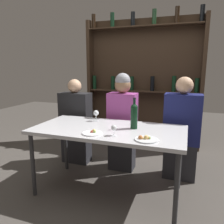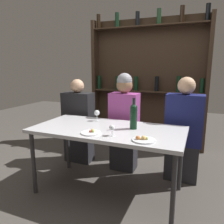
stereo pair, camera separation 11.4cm
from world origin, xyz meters
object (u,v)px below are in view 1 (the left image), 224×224
(wine_glass_1, at_px, (96,113))
(seated_person_right, at_px, (181,132))
(wine_glass_0, at_px, (114,128))
(seated_person_left, at_px, (76,124))
(food_plate_1, at_px, (93,133))
(wine_bottle, at_px, (134,115))
(food_plate_0, at_px, (146,139))
(seated_person_center, at_px, (122,123))

(wine_glass_1, relative_size, seated_person_right, 0.10)
(wine_glass_0, xyz_separation_m, seated_person_left, (-0.86, 0.82, -0.25))
(seated_person_left, relative_size, seated_person_right, 0.96)
(wine_glass_0, distance_m, seated_person_right, 1.03)
(wine_glass_0, xyz_separation_m, seated_person_right, (0.58, 0.82, -0.22))
(wine_glass_1, bearing_deg, food_plate_1, -70.36)
(wine_bottle, bearing_deg, food_plate_0, -59.79)
(food_plate_0, relative_size, food_plate_1, 1.07)
(food_plate_0, xyz_separation_m, seated_person_center, (-0.47, 0.85, -0.11))
(food_plate_1, xyz_separation_m, seated_person_center, (0.05, 0.83, -0.11))
(wine_bottle, xyz_separation_m, seated_person_left, (-0.97, 0.52, -0.32))
(seated_person_center, bearing_deg, wine_glass_1, -121.68)
(wine_glass_1, bearing_deg, wine_glass_0, -50.26)
(wine_bottle, relative_size, seated_person_right, 0.26)
(wine_bottle, height_order, food_plate_1, wine_bottle)
(food_plate_1, bearing_deg, wine_bottle, 42.80)
(wine_glass_1, relative_size, seated_person_left, 0.11)
(wine_glass_1, xyz_separation_m, seated_person_center, (0.22, 0.36, -0.19))
(food_plate_0, distance_m, seated_person_center, 0.97)
(wine_glass_0, height_order, seated_person_center, seated_person_center)
(seated_person_right, bearing_deg, seated_person_left, 180.00)
(wine_bottle, distance_m, wine_glass_1, 0.53)
(food_plate_1, bearing_deg, seated_person_center, 86.53)
(wine_bottle, xyz_separation_m, food_plate_0, (0.19, -0.32, -0.13))
(wine_bottle, relative_size, seated_person_center, 0.25)
(wine_bottle, height_order, seated_person_right, seated_person_right)
(food_plate_0, height_order, seated_person_right, seated_person_right)
(wine_bottle, relative_size, food_plate_0, 1.55)
(wine_bottle, bearing_deg, seated_person_left, 151.81)
(seated_person_left, bearing_deg, food_plate_1, -52.30)
(food_plate_1, height_order, seated_person_left, seated_person_left)
(wine_glass_0, xyz_separation_m, food_plate_0, (0.31, -0.03, -0.06))
(food_plate_0, xyz_separation_m, seated_person_left, (-1.16, 0.85, -0.19))
(wine_glass_1, relative_size, food_plate_0, 0.62)
(wine_glass_0, height_order, wine_glass_1, wine_glass_1)
(wine_glass_0, xyz_separation_m, wine_glass_1, (-0.38, 0.46, 0.02))
(food_plate_1, height_order, seated_person_center, seated_person_center)
(wine_glass_1, height_order, food_plate_1, wine_glass_1)
(wine_glass_0, distance_m, seated_person_center, 0.85)
(seated_person_center, bearing_deg, wine_bottle, -61.61)
(wine_bottle, height_order, seated_person_left, seated_person_left)
(seated_person_left, height_order, seated_person_right, seated_person_right)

